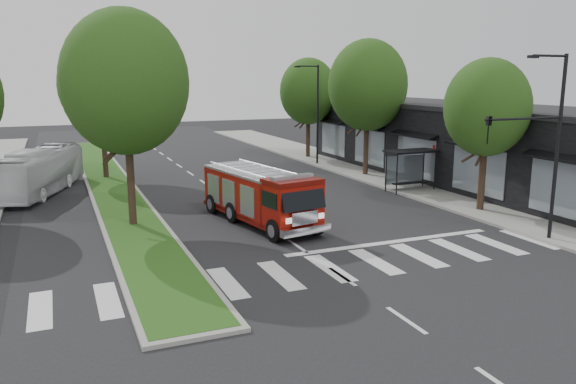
% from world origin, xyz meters
% --- Properties ---
extents(ground, '(140.00, 140.00, 0.00)m').
position_xyz_m(ground, '(0.00, 0.00, 0.00)').
color(ground, black).
rests_on(ground, ground).
extents(sidewalk_right, '(5.00, 80.00, 0.15)m').
position_xyz_m(sidewalk_right, '(12.50, 10.00, 0.07)').
color(sidewalk_right, gray).
rests_on(sidewalk_right, ground).
extents(median, '(3.00, 50.00, 0.15)m').
position_xyz_m(median, '(-6.00, 18.00, 0.08)').
color(median, gray).
rests_on(median, ground).
extents(storefront_row, '(8.00, 30.00, 5.00)m').
position_xyz_m(storefront_row, '(17.00, 10.00, 2.50)').
color(storefront_row, black).
rests_on(storefront_row, ground).
extents(bus_shelter, '(3.20, 1.60, 2.61)m').
position_xyz_m(bus_shelter, '(11.20, 8.15, 2.04)').
color(bus_shelter, black).
rests_on(bus_shelter, ground).
extents(tree_right_near, '(4.40, 4.40, 8.05)m').
position_xyz_m(tree_right_near, '(11.50, 2.00, 5.51)').
color(tree_right_near, black).
rests_on(tree_right_near, ground).
extents(tree_right_mid, '(5.60, 5.60, 9.72)m').
position_xyz_m(tree_right_mid, '(11.50, 14.00, 6.49)').
color(tree_right_mid, black).
rests_on(tree_right_mid, ground).
extents(tree_right_far, '(5.00, 5.00, 8.73)m').
position_xyz_m(tree_right_far, '(11.50, 24.00, 5.84)').
color(tree_right_far, black).
rests_on(tree_right_far, ground).
extents(tree_median_near, '(5.80, 5.80, 10.16)m').
position_xyz_m(tree_median_near, '(-6.00, 6.00, 6.81)').
color(tree_median_near, black).
rests_on(tree_median_near, ground).
extents(tree_median_far, '(5.60, 5.60, 9.72)m').
position_xyz_m(tree_median_far, '(-6.00, 20.00, 6.49)').
color(tree_median_far, black).
rests_on(tree_median_far, ground).
extents(streetlight_right_near, '(4.08, 0.22, 8.00)m').
position_xyz_m(streetlight_right_near, '(9.61, -3.50, 4.67)').
color(streetlight_right_near, black).
rests_on(streetlight_right_near, ground).
extents(streetlight_right_far, '(2.11, 0.20, 8.00)m').
position_xyz_m(streetlight_right_far, '(10.35, 20.00, 4.48)').
color(streetlight_right_far, black).
rests_on(streetlight_right_far, ground).
extents(fire_engine, '(3.80, 8.44, 2.82)m').
position_xyz_m(fire_engine, '(-0.15, 4.25, 1.35)').
color(fire_engine, '#540904').
rests_on(fire_engine, ground).
extents(city_bus, '(5.52, 10.18, 2.78)m').
position_xyz_m(city_bus, '(-10.19, 16.24, 1.39)').
color(city_bus, silver).
rests_on(city_bus, ground).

